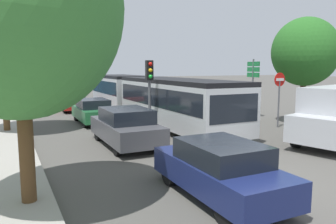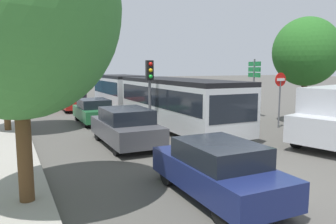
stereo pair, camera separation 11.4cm
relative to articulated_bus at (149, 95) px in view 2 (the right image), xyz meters
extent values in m
plane|color=#4F4C47|center=(-1.77, -11.51, -1.45)|extent=(200.00, 200.00, 0.00)
cube|color=silver|center=(-0.02, -3.66, -0.16)|extent=(2.60, 9.47, 2.04)
cube|color=black|center=(-0.02, -3.66, 0.21)|extent=(2.62, 9.09, 0.90)
cube|color=black|center=(-0.02, -3.66, 0.96)|extent=(2.60, 9.47, 0.20)
cube|color=silver|center=(0.04, 5.30, -0.16)|extent=(2.58, 6.48, 2.04)
cube|color=black|center=(0.04, 5.30, 0.21)|extent=(2.60, 6.22, 0.90)
cube|color=black|center=(0.04, 5.30, 0.96)|extent=(2.58, 6.48, 0.20)
cylinder|color=black|center=(0.01, 1.57, -0.16)|extent=(1.88, 1.01, 1.88)
cube|color=black|center=(-0.06, -8.34, 0.09)|extent=(2.23, 0.11, 1.09)
cylinder|color=black|center=(1.02, -6.69, -0.95)|extent=(0.31, 1.00, 0.99)
cylinder|color=black|center=(-1.11, -6.67, -0.95)|extent=(0.31, 1.00, 0.99)
cylinder|color=black|center=(1.06, -0.64, -0.95)|extent=(0.31, 1.00, 0.99)
cylinder|color=black|center=(-1.07, -0.62, -0.95)|extent=(0.31, 1.00, 0.99)
cylinder|color=black|center=(1.10, 5.29, -0.95)|extent=(0.31, 1.00, 0.99)
cylinder|color=black|center=(-1.03, 5.30, -0.95)|extent=(0.31, 1.00, 0.99)
cube|color=teal|center=(-3.51, 18.54, -0.16)|extent=(3.21, 11.72, 2.02)
cube|color=black|center=(-3.51, 18.54, 0.20)|extent=(3.20, 11.14, 0.85)
cube|color=silver|center=(-3.51, 18.54, 0.95)|extent=(3.21, 11.72, 0.20)
cylinder|color=black|center=(-4.80, 22.30, -0.95)|extent=(0.36, 1.02, 1.01)
cylinder|color=black|center=(-2.64, 22.42, -0.95)|extent=(0.36, 1.02, 1.01)
cylinder|color=black|center=(-4.39, 15.00, -0.95)|extent=(0.36, 1.02, 1.01)
cylinder|color=black|center=(-2.23, 15.12, -0.95)|extent=(0.36, 1.02, 1.01)
cube|color=navy|center=(-3.31, -11.98, -0.89)|extent=(1.71, 3.93, 0.63)
cube|color=black|center=(-3.31, -12.07, -0.33)|extent=(1.55, 2.07, 0.48)
cylinder|color=black|center=(-3.99, -10.72, -1.15)|extent=(0.21, 0.60, 0.59)
cylinder|color=black|center=(-2.60, -10.74, -1.15)|extent=(0.21, 0.60, 0.59)
cylinder|color=black|center=(-4.02, -13.22, -1.15)|extent=(0.21, 0.60, 0.59)
cylinder|color=black|center=(-2.63, -13.24, -1.15)|extent=(0.21, 0.60, 0.59)
cube|color=#47474C|center=(-3.53, -5.99, -0.84)|extent=(1.87, 4.30, 0.69)
cube|color=black|center=(-3.53, -6.09, -0.23)|extent=(1.70, 2.26, 0.53)
cylinder|color=black|center=(-4.27, -4.61, -1.12)|extent=(0.23, 0.65, 0.65)
cylinder|color=black|center=(-2.75, -4.64, -1.12)|extent=(0.23, 0.65, 0.65)
cylinder|color=black|center=(-4.31, -7.35, -1.12)|extent=(0.23, 0.65, 0.65)
cylinder|color=black|center=(-2.78, -7.37, -1.12)|extent=(0.23, 0.65, 0.65)
cube|color=#236638|center=(-3.39, -0.13, -0.90)|extent=(1.70, 3.90, 0.63)
cube|color=black|center=(-3.39, -0.22, -0.34)|extent=(1.54, 2.05, 0.48)
cylinder|color=black|center=(-4.06, 1.12, -1.15)|extent=(0.21, 0.59, 0.59)
cylinder|color=black|center=(-2.69, 1.10, -1.15)|extent=(0.21, 0.59, 0.59)
cylinder|color=black|center=(-4.10, -1.36, -1.15)|extent=(0.21, 0.59, 0.59)
cylinder|color=black|center=(-2.72, -1.38, -1.15)|extent=(0.21, 0.59, 0.59)
cube|color=#B21E19|center=(-3.42, 5.87, -0.90)|extent=(1.70, 3.90, 0.63)
cube|color=black|center=(-3.42, 5.78, -0.34)|extent=(1.54, 2.05, 0.48)
cylinder|color=black|center=(-4.09, 7.13, -1.15)|extent=(0.21, 0.59, 0.59)
cylinder|color=black|center=(-2.71, 7.11, -1.15)|extent=(0.21, 0.59, 0.59)
cylinder|color=black|center=(-4.13, 4.64, -1.15)|extent=(0.21, 0.59, 0.59)
cylinder|color=black|center=(-2.75, 4.62, -1.15)|extent=(0.21, 0.59, 0.59)
cube|color=#B7BABF|center=(2.07, -10.24, -0.61)|extent=(1.36, 2.07, 1.00)
cylinder|color=black|center=(2.24, -9.33, -1.09)|extent=(0.76, 0.42, 0.72)
cylinder|color=black|center=(5.42, -8.47, -1.09)|extent=(0.76, 0.42, 0.72)
cylinder|color=#56595E|center=(-1.76, -4.32, 0.25)|extent=(0.12, 0.12, 3.40)
cube|color=black|center=(-1.76, -4.32, 1.50)|extent=(0.33, 0.26, 0.90)
sphere|color=red|center=(-1.77, -4.47, 1.78)|extent=(0.18, 0.18, 0.18)
sphere|color=#EAAD14|center=(-1.77, -4.47, 1.50)|extent=(0.18, 0.18, 0.18)
sphere|color=green|center=(-1.77, -4.47, 1.22)|extent=(0.18, 0.18, 0.18)
cylinder|color=#56595E|center=(4.83, -5.77, -0.25)|extent=(0.08, 0.08, 2.40)
cylinder|color=red|center=(4.83, -5.77, 1.02)|extent=(0.70, 0.03, 0.70)
cube|color=white|center=(4.83, -5.79, 1.02)|extent=(0.50, 0.04, 0.14)
cylinder|color=#56595E|center=(6.22, -2.17, 0.35)|extent=(0.10, 0.10, 3.60)
cube|color=#197A38|center=(6.22, -2.17, 1.85)|extent=(0.33, 1.39, 0.28)
cube|color=#197A38|center=(6.22, -2.17, 1.51)|extent=(0.33, 1.39, 0.28)
cube|color=#197A38|center=(6.22, -2.17, 1.17)|extent=(0.33, 1.39, 0.28)
cylinder|color=#51381E|center=(-7.39, -10.58, -0.17)|extent=(0.32, 0.32, 2.56)
ellipsoid|color=#3D7F38|center=(-7.39, -10.58, 2.86)|extent=(4.32, 4.32, 4.68)
cylinder|color=#51381E|center=(-7.72, -1.12, 0.29)|extent=(0.29, 0.29, 3.48)
ellipsoid|color=#1E561E|center=(-7.72, -1.12, 3.60)|extent=(4.39, 4.39, 4.20)
cylinder|color=#51381E|center=(6.94, -5.42, -0.18)|extent=(0.31, 0.31, 2.54)
ellipsoid|color=#286623|center=(6.94, -5.42, 2.47)|extent=(3.54, 3.54, 3.69)
camera|label=1|loc=(-7.75, -18.13, 1.61)|focal=35.00mm
camera|label=2|loc=(-7.65, -18.18, 1.61)|focal=35.00mm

